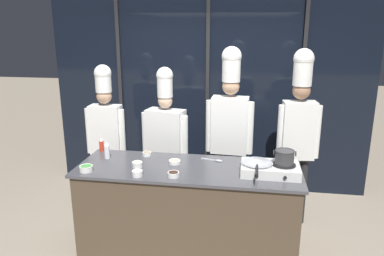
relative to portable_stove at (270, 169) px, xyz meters
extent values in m
plane|color=gray|center=(-0.82, 0.03, -0.98)|extent=(24.00, 24.00, 0.00)
cube|color=black|center=(-0.82, 1.69, 0.37)|extent=(4.48, 0.04, 2.70)
cube|color=#232326|center=(-2.09, 1.64, 0.37)|extent=(0.05, 0.05, 2.70)
cube|color=#232326|center=(-0.82, 1.64, 0.37)|extent=(0.05, 0.05, 2.70)
cube|color=#232326|center=(0.45, 1.64, 0.37)|extent=(0.05, 0.05, 2.70)
cube|color=#4C3D2D|center=(-0.82, 0.03, -0.53)|extent=(2.22, 0.77, 0.90)
cube|color=#47474C|center=(-0.82, 0.03, -0.07)|extent=(2.28, 0.81, 0.03)
cube|color=silver|center=(0.00, 0.00, 0.00)|extent=(0.56, 0.37, 0.10)
cylinder|color=black|center=(-0.13, 0.00, 0.05)|extent=(0.23, 0.23, 0.01)
cylinder|color=black|center=(-0.13, -0.20, 0.00)|extent=(0.03, 0.01, 0.03)
cylinder|color=black|center=(0.13, 0.00, 0.05)|extent=(0.23, 0.23, 0.01)
cylinder|color=black|center=(0.13, -0.20, 0.00)|extent=(0.03, 0.01, 0.03)
cylinder|color=#ADAFB5|center=(-0.13, 0.00, 0.06)|extent=(0.29, 0.29, 0.01)
cone|color=#ADAFB5|center=(-0.13, 0.00, 0.08)|extent=(0.31, 0.31, 0.04)
cylinder|color=black|center=(-0.13, -0.26, 0.09)|extent=(0.02, 0.24, 0.02)
cylinder|color=#333335|center=(0.13, 0.00, 0.12)|extent=(0.18, 0.18, 0.14)
torus|color=#333335|center=(0.13, 0.00, 0.19)|extent=(0.19, 0.19, 0.01)
torus|color=#333335|center=(0.03, 0.00, 0.17)|extent=(0.01, 0.05, 0.05)
torus|color=#333335|center=(0.23, 0.00, 0.17)|extent=(0.01, 0.05, 0.05)
cylinder|color=red|center=(-1.89, 0.38, 0.01)|extent=(0.05, 0.05, 0.12)
cone|color=white|center=(-1.89, 0.38, 0.09)|extent=(0.04, 0.04, 0.03)
cylinder|color=white|center=(-1.74, 0.16, 0.02)|extent=(0.06, 0.06, 0.15)
cone|color=white|center=(-1.74, 0.16, 0.12)|extent=(0.05, 0.05, 0.04)
cylinder|color=white|center=(-1.34, -0.03, -0.03)|extent=(0.11, 0.11, 0.05)
torus|color=white|center=(-1.34, -0.03, 0.00)|extent=(0.11, 0.11, 0.01)
cylinder|color=beige|center=(-1.34, -0.03, -0.01)|extent=(0.09, 0.09, 0.03)
cylinder|color=white|center=(-1.81, -0.23, -0.02)|extent=(0.13, 0.13, 0.05)
torus|color=white|center=(-1.81, -0.23, 0.00)|extent=(0.13, 0.13, 0.01)
cylinder|color=#4C9E47|center=(-1.81, -0.23, -0.01)|extent=(0.11, 0.11, 0.03)
cylinder|color=white|center=(-1.26, -0.27, -0.02)|extent=(0.10, 0.10, 0.05)
torus|color=white|center=(-1.26, -0.27, 0.00)|extent=(0.10, 0.10, 0.01)
cylinder|color=silver|center=(-1.26, -0.27, -0.01)|extent=(0.08, 0.08, 0.03)
cylinder|color=white|center=(-0.92, -0.23, -0.03)|extent=(0.11, 0.11, 0.04)
torus|color=white|center=(-0.92, -0.23, -0.01)|extent=(0.12, 0.12, 0.01)
cylinder|color=#382319|center=(-0.92, -0.23, -0.02)|extent=(0.09, 0.09, 0.02)
cylinder|color=white|center=(-0.98, 0.12, -0.03)|extent=(0.12, 0.12, 0.03)
torus|color=white|center=(-0.98, 0.12, -0.02)|extent=(0.13, 0.13, 0.01)
cylinder|color=#EAA893|center=(-0.98, 0.12, -0.02)|extent=(0.10, 0.10, 0.02)
cylinder|color=white|center=(-1.33, 0.31, -0.03)|extent=(0.10, 0.10, 0.04)
torus|color=white|center=(-1.33, 0.31, -0.01)|extent=(0.10, 0.10, 0.01)
cylinder|color=#9E896B|center=(-1.33, 0.31, -0.02)|extent=(0.08, 0.08, 0.02)
cube|color=#B2B5BA|center=(-0.64, 0.29, -0.05)|extent=(0.16, 0.05, 0.01)
ellipsoid|color=#B2B5BA|center=(-0.53, 0.26, -0.04)|extent=(0.09, 0.07, 0.02)
cylinder|color=#2D3856|center=(-1.87, 0.74, -0.60)|extent=(0.10, 0.10, 0.77)
cylinder|color=#2D3856|center=(-2.08, 0.74, -0.60)|extent=(0.10, 0.10, 0.77)
cube|color=white|center=(-1.97, 0.74, 0.10)|extent=(0.38, 0.20, 0.62)
cylinder|color=white|center=(-1.76, 0.71, 0.08)|extent=(0.08, 0.08, 0.57)
cylinder|color=white|center=(-2.19, 0.71, 0.08)|extent=(0.08, 0.08, 0.57)
sphere|color=tan|center=(-1.97, 0.74, 0.52)|extent=(0.18, 0.18, 0.18)
cylinder|color=white|center=(-1.97, 0.74, 0.69)|extent=(0.19, 0.19, 0.23)
sphere|color=white|center=(-1.97, 0.74, 0.80)|extent=(0.21, 0.21, 0.21)
cylinder|color=#2D3856|center=(-1.11, 0.81, -0.61)|extent=(0.12, 0.12, 0.74)
cylinder|color=#2D3856|center=(-1.36, 0.86, -0.61)|extent=(0.12, 0.12, 0.74)
cube|color=white|center=(-1.24, 0.83, 0.06)|extent=(0.50, 0.33, 0.60)
cylinder|color=white|center=(-0.99, 0.75, 0.04)|extent=(0.09, 0.09, 0.55)
cylinder|color=white|center=(-1.50, 0.85, 0.04)|extent=(0.09, 0.09, 0.55)
sphere|color=beige|center=(-1.24, 0.83, 0.47)|extent=(0.18, 0.18, 0.18)
cylinder|color=white|center=(-1.24, 0.83, 0.65)|extent=(0.18, 0.18, 0.26)
sphere|color=white|center=(-1.24, 0.83, 0.78)|extent=(0.20, 0.20, 0.20)
cylinder|color=#4C4C51|center=(-0.33, 0.82, -0.56)|extent=(0.11, 0.11, 0.84)
cylinder|color=#4C4C51|center=(-0.57, 0.84, -0.56)|extent=(0.11, 0.11, 0.84)
cube|color=white|center=(-0.45, 0.83, 0.20)|extent=(0.44, 0.24, 0.68)
cylinder|color=white|center=(-0.21, 0.78, 0.19)|extent=(0.09, 0.09, 0.63)
cylinder|color=white|center=(-0.69, 0.81, 0.19)|extent=(0.09, 0.09, 0.63)
sphere|color=tan|center=(-0.45, 0.83, 0.67)|extent=(0.20, 0.20, 0.20)
cylinder|color=white|center=(-0.45, 0.83, 0.87)|extent=(0.21, 0.21, 0.29)
sphere|color=white|center=(-0.45, 0.83, 1.01)|extent=(0.23, 0.23, 0.23)
cylinder|color=#232326|center=(0.44, 0.78, -0.56)|extent=(0.10, 0.10, 0.83)
cylinder|color=#232326|center=(0.24, 0.76, -0.56)|extent=(0.10, 0.10, 0.83)
cube|color=white|center=(0.34, 0.77, 0.19)|extent=(0.39, 0.23, 0.67)
cylinder|color=white|center=(0.55, 0.76, 0.18)|extent=(0.07, 0.07, 0.62)
cylinder|color=white|center=(0.13, 0.71, 0.18)|extent=(0.07, 0.07, 0.62)
sphere|color=#A87A5B|center=(0.34, 0.77, 0.65)|extent=(0.20, 0.20, 0.20)
cylinder|color=white|center=(0.34, 0.77, 0.85)|extent=(0.21, 0.21, 0.30)
sphere|color=white|center=(0.34, 0.77, 1.00)|extent=(0.22, 0.22, 0.22)
camera|label=1|loc=(-0.21, -3.49, 1.37)|focal=35.00mm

